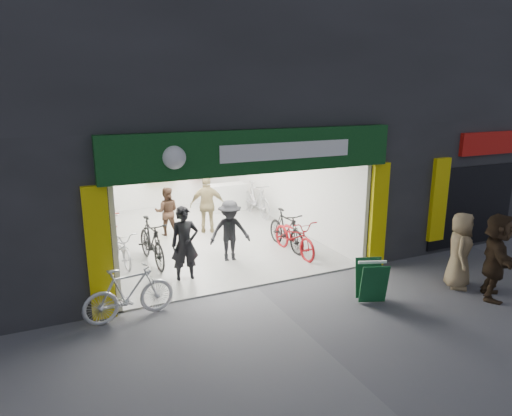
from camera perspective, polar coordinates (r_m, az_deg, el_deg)
ground at (r=10.34m, az=0.03°, el=-9.85°), size 60.00×60.00×0.00m
building at (r=14.39m, az=-5.14°, el=14.62°), size 17.00×10.27×8.00m
bike_left_front at (r=11.97m, az=-16.52°, el=-4.70°), size 0.79×1.78×0.91m
bike_left_midfront at (r=11.72m, az=-12.93°, el=-4.15°), size 0.72×2.01×1.18m
bike_left_midback at (r=14.00m, az=-17.83°, el=-1.97°), size 0.89×1.85×0.93m
bike_left_back at (r=13.56m, az=-17.60°, el=-2.29°), size 0.72×1.74×1.02m
bike_right_front at (r=12.53m, az=3.80°, el=-2.77°), size 0.58×1.86×1.11m
bike_right_mid at (r=12.16m, az=4.84°, el=-3.57°), size 0.76×1.96×1.01m
bike_right_back at (r=15.86m, az=0.01°, el=1.11°), size 0.65×2.02×1.20m
parked_bike at (r=9.13m, az=-15.59°, el=-10.19°), size 1.81×0.70×1.06m
customer_a at (r=10.50m, az=-8.88°, el=-4.49°), size 0.67×0.46×1.76m
customer_b at (r=13.90m, az=-11.08°, el=-0.46°), size 0.86×0.75×1.49m
customer_c at (r=11.56m, az=-3.29°, el=-2.94°), size 1.11×0.74×1.61m
customer_d at (r=13.87m, az=-6.07°, el=0.37°), size 1.14×0.75×1.80m
pedestrian_near at (r=11.00m, az=24.13°, el=-4.86°), size 0.98×0.97×1.71m
pedestrian_far at (r=10.72m, az=27.80°, el=-5.39°), size 1.57×1.62×1.85m
sandwich_board at (r=9.80m, az=14.22°, el=-8.71°), size 0.72×0.73×0.86m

